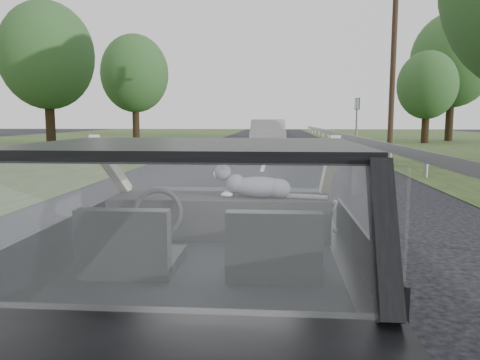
% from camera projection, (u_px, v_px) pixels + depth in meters
% --- Properties ---
extents(subject_car, '(1.80, 4.00, 1.45)m').
position_uv_depth(subject_car, '(209.00, 256.00, 2.87)').
color(subject_car, black).
rests_on(subject_car, ground).
extents(dashboard, '(1.58, 0.45, 0.30)m').
position_uv_depth(dashboard, '(220.00, 216.00, 3.48)').
color(dashboard, black).
rests_on(dashboard, subject_car).
extents(driver_seat, '(0.50, 0.72, 0.42)m').
position_uv_depth(driver_seat, '(130.00, 243.00, 2.60)').
color(driver_seat, '#242426').
rests_on(driver_seat, subject_car).
extents(passenger_seat, '(0.50, 0.72, 0.42)m').
position_uv_depth(passenger_seat, '(274.00, 246.00, 2.54)').
color(passenger_seat, '#242426').
rests_on(passenger_seat, subject_car).
extents(steering_wheel, '(0.36, 0.36, 0.04)m').
position_uv_depth(steering_wheel, '(158.00, 213.00, 3.21)').
color(steering_wheel, black).
rests_on(steering_wheel, dashboard).
extents(cat, '(0.60, 0.24, 0.26)m').
position_uv_depth(cat, '(259.00, 186.00, 3.37)').
color(cat, gray).
rests_on(cat, dashboard).
extents(guardrail, '(0.05, 90.00, 0.32)m').
position_uv_depth(guardrail, '(422.00, 156.00, 12.45)').
color(guardrail, '#999A9B').
rests_on(guardrail, ground).
extents(other_car, '(1.94, 4.72, 1.54)m').
position_uv_depth(other_car, '(268.00, 136.00, 22.34)').
color(other_car, '#AAAAAA').
rests_on(other_car, ground).
extents(highway_sign, '(0.19, 1.10, 2.73)m').
position_uv_depth(highway_sign, '(357.00, 122.00, 26.32)').
color(highway_sign, '#176520').
rests_on(highway_sign, ground).
extents(utility_pole, '(0.29, 0.29, 8.17)m').
position_uv_depth(utility_pole, '(393.00, 66.00, 22.57)').
color(utility_pole, '#3B251D').
rests_on(utility_pole, ground).
extents(tree_2, '(4.59, 4.59, 5.71)m').
position_uv_depth(tree_2, '(427.00, 99.00, 29.95)').
color(tree_2, '#325527').
rests_on(tree_2, ground).
extents(tree_3, '(6.90, 6.90, 8.67)m').
position_uv_depth(tree_3, '(452.00, 79.00, 32.79)').
color(tree_3, '#325527').
rests_on(tree_3, ground).
extents(tree_5, '(6.72, 6.72, 7.66)m').
position_uv_depth(tree_5, '(48.00, 77.00, 25.53)').
color(tree_5, '#325527').
rests_on(tree_5, ground).
extents(tree_6, '(5.86, 5.86, 7.52)m').
position_uv_depth(tree_6, '(135.00, 89.00, 34.62)').
color(tree_6, '#325527').
rests_on(tree_6, ground).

